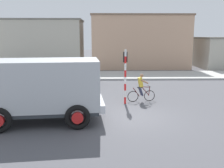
{
  "coord_description": "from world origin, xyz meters",
  "views": [
    {
      "loc": [
        -1.23,
        -11.92,
        3.98
      ],
      "look_at": [
        -0.9,
        2.5,
        1.2
      ],
      "focal_mm": 40.41,
      "sensor_mm": 36.0,
      "label": 1
    }
  ],
  "objects_px": {
    "truck_foreground": "(42,87)",
    "car_red_near": "(68,75)",
    "traffic_light_pole": "(125,69)",
    "cyclist": "(141,88)"
  },
  "relations": [
    {
      "from": "traffic_light_pole",
      "to": "cyclist",
      "type": "bearing_deg",
      "value": 19.68
    },
    {
      "from": "truck_foreground",
      "to": "car_red_near",
      "type": "xyz_separation_m",
      "value": [
        -0.18,
        8.89,
        -0.85
      ]
    },
    {
      "from": "cyclist",
      "to": "car_red_near",
      "type": "distance_m",
      "value": 7.5
    },
    {
      "from": "truck_foreground",
      "to": "car_red_near",
      "type": "distance_m",
      "value": 8.93
    },
    {
      "from": "truck_foreground",
      "to": "traffic_light_pole",
      "type": "xyz_separation_m",
      "value": [
        4.05,
        3.16,
        0.4
      ]
    },
    {
      "from": "traffic_light_pole",
      "to": "car_red_near",
      "type": "bearing_deg",
      "value": 126.43
    },
    {
      "from": "truck_foreground",
      "to": "car_red_near",
      "type": "relative_size",
      "value": 1.37
    },
    {
      "from": "cyclist",
      "to": "traffic_light_pole",
      "type": "relative_size",
      "value": 0.54
    },
    {
      "from": "traffic_light_pole",
      "to": "car_red_near",
      "type": "distance_m",
      "value": 7.23
    },
    {
      "from": "truck_foreground",
      "to": "cyclist",
      "type": "distance_m",
      "value": 6.22
    }
  ]
}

